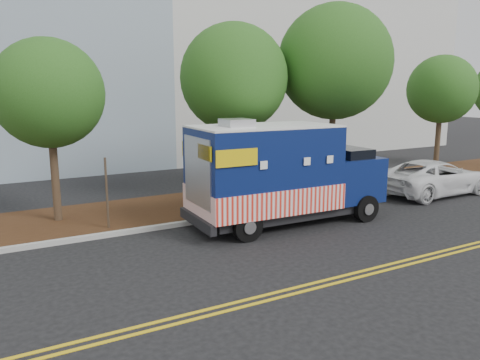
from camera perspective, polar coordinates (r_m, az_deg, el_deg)
ground at (r=15.36m, az=1.76°, el=-5.90°), size 120.00×120.00×0.00m
curb at (r=16.51m, az=-0.72°, el=-4.41°), size 120.00×0.18×0.15m
mulch_strip at (r=18.33m, az=-3.84°, el=-2.85°), size 120.00×4.00×0.15m
centerline_near at (r=11.98m, az=12.91°, el=-11.20°), size 120.00×0.10×0.01m
centerline_far at (r=11.81m, az=13.73°, el=-11.58°), size 120.00×0.10×0.01m
tree_a at (r=16.34m, az=-22.29°, el=9.71°), size 3.50×3.50×6.09m
tree_b at (r=18.49m, az=-0.75°, el=12.32°), size 4.19×4.19×6.98m
tree_c at (r=20.10m, az=11.47°, el=13.88°), size 4.68×4.68×7.89m
tree_d at (r=25.72m, az=23.38°, el=10.09°), size 3.37×3.37×6.12m
sign_post at (r=15.21m, az=-15.91°, el=-1.83°), size 0.06×0.06×2.40m
food_truck at (r=15.53m, az=4.81°, el=0.40°), size 6.85×2.74×3.57m
white_car at (r=21.74m, az=22.59°, el=0.32°), size 5.36×2.53×1.48m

